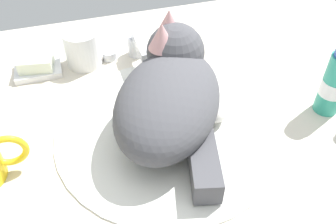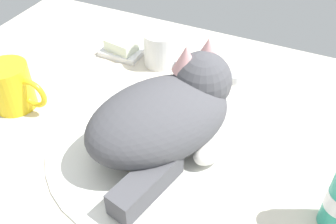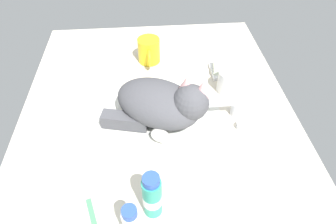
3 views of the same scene
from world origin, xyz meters
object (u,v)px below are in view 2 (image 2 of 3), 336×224
Objects in this scene: soap_bar at (122,45)px; rinse_cup at (160,48)px; coffee_mug at (12,87)px; cat at (169,113)px; faucet at (206,67)px.

rinse_cup is at bearing 2.73° from soap_bar.
soap_bar is at bearing -177.27° from rinse_cup.
soap_bar is (9.11, 24.22, -1.97)cm from coffee_mug.
cat is 2.65× the size of coffee_mug.
cat is 4.93× the size of soap_bar.
coffee_mug is 25.95cm from soap_bar.
coffee_mug is at bearing -126.82° from rinse_cup.
faucet is at bearing -2.82° from soap_bar.
coffee_mug reaches higher than soap_bar.
rinse_cup is at bearing 53.18° from coffee_mug.
rinse_cup reaches higher than soap_bar.
cat is 4.32× the size of rinse_cup.
soap_bar is at bearing 69.39° from coffee_mug.
faucet is 37.54cm from coffee_mug.
rinse_cup is 1.14× the size of soap_bar.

